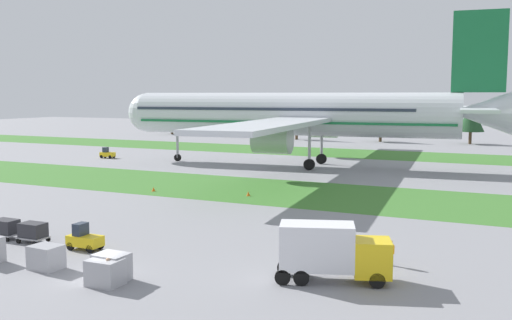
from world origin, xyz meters
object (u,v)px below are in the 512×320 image
uld_container_1 (46,257)px  uld_container_3 (112,267)px  ground_crew_marshaller (391,252)px  uld_container_2 (105,272)px  ground_crew_loader (108,271)px  catering_truck (332,250)px  pushback_tractor (107,154)px  cargo_dolly_second (5,227)px  taxiway_marker_0 (248,194)px  cargo_dolly_lead (33,231)px  taxiway_marker_1 (153,189)px  airliner (301,114)px  baggage_tug (84,239)px

uld_container_1 → uld_container_3: size_ratio=1.00×
ground_crew_marshaller → uld_container_2: 18.52m
ground_crew_loader → uld_container_3: 1.06m
ground_crew_marshaller → catering_truck: bearing=-94.4°
pushback_tractor → cargo_dolly_second: bearing=26.2°
pushback_tractor → taxiway_marker_0: size_ratio=5.33×
cargo_dolly_second → ground_crew_loader: bearing=68.4°
cargo_dolly_lead → uld_container_1: 7.66m
taxiway_marker_1 → airliner: bearing=76.4°
baggage_tug → pushback_tractor: 63.81m
cargo_dolly_lead → taxiway_marker_0: (6.01, 25.77, -0.66)m
uld_container_3 → taxiway_marker_1: size_ratio=3.91×
uld_container_2 → uld_container_3: size_ratio=1.00×
baggage_tug → pushback_tractor: (-39.33, 50.25, 0.00)m
pushback_tractor → cargo_dolly_lead: bearing=28.5°
baggage_tug → uld_container_1: baggage_tug is taller
ground_crew_marshaller → uld_container_3: 18.19m
baggage_tug → catering_truck: 18.84m
baggage_tug → ground_crew_loader: size_ratio=1.50×
uld_container_3 → ground_crew_loader: bearing=-62.1°
ground_crew_loader → taxiway_marker_1: ground_crew_loader is taller
uld_container_1 → cargo_dolly_second: bearing=152.5°
airliner → cargo_dolly_second: bearing=169.4°
airliner → taxiway_marker_0: airliner is taller
airliner → catering_truck: size_ratio=10.48×
taxiway_marker_1 → baggage_tug: bearing=-66.0°
catering_truck → ground_crew_marshaller: 5.61m
cargo_dolly_second → ground_crew_loader: 15.94m
ground_crew_marshaller → uld_container_1: bearing=-129.6°
baggage_tug → pushback_tractor: bearing=-142.8°
taxiway_marker_0 → ground_crew_marshaller: bearing=-44.6°
catering_truck → taxiway_marker_0: bearing=-163.2°
cargo_dolly_lead → taxiway_marker_0: size_ratio=4.36×
ground_crew_marshaller → baggage_tug: bearing=-141.9°
ground_crew_loader → taxiway_marker_0: 32.05m
ground_crew_marshaller → uld_container_2: ground_crew_marshaller is taller
cargo_dolly_lead → taxiway_marker_1: size_ratio=4.34×
catering_truck → taxiway_marker_0: 30.70m
cargo_dolly_lead → ground_crew_loader: size_ratio=1.28×
airliner → uld_container_1: 59.28m
airliner → ground_crew_marshaller: airliner is taller
uld_container_3 → cargo_dolly_second: bearing=161.8°
airliner → pushback_tractor: (-35.98, -3.61, -7.54)m
uld_container_3 → uld_container_2: bearing=-74.7°
uld_container_3 → taxiway_marker_1: 33.36m
uld_container_1 → ground_crew_loader: bearing=-9.6°
cargo_dolly_second → pushback_tractor: pushback_tractor is taller
airliner → pushback_tractor: 36.94m
baggage_tug → taxiway_marker_1: 26.07m
ground_crew_loader → uld_container_3: size_ratio=0.87×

